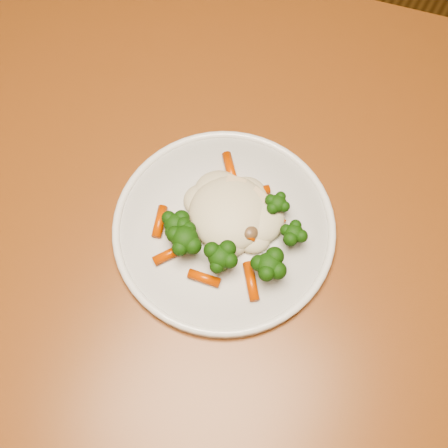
% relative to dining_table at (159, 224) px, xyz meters
% --- Properties ---
extents(dining_table, '(1.40, 1.07, 0.75)m').
position_rel_dining_table_xyz_m(dining_table, '(0.00, 0.00, 0.00)').
color(dining_table, brown).
rests_on(dining_table, ground).
extents(plate, '(0.28, 0.28, 0.01)m').
position_rel_dining_table_xyz_m(plate, '(0.11, 0.00, 0.10)').
color(plate, silver).
rests_on(plate, dining_table).
extents(meal, '(0.19, 0.18, 0.05)m').
position_rel_dining_table_xyz_m(meal, '(0.12, -0.00, 0.13)').
color(meal, beige).
rests_on(meal, plate).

